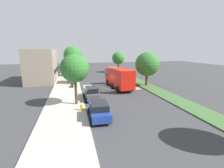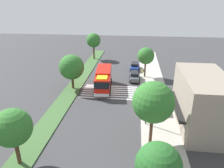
{
  "view_description": "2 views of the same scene",
  "coord_description": "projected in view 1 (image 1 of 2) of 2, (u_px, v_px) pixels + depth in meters",
  "views": [
    {
      "loc": [
        -27.3,
        6.89,
        7.0
      ],
      "look_at": [
        -1.13,
        0.3,
        1.14
      ],
      "focal_mm": 25.42,
      "sensor_mm": 36.0,
      "label": 1
    },
    {
      "loc": [
        36.38,
        4.45,
        16.14
      ],
      "look_at": [
        1.52,
        0.46,
        1.68
      ],
      "focal_mm": 33.92,
      "sensor_mm": 36.0,
      "label": 2
    }
  ],
  "objects": [
    {
      "name": "median_tree_center",
      "position": [
        118.0,
        58.0,
        48.99
      ],
      "size": [
        3.82,
        3.82,
        6.22
      ],
      "color": "#47301E",
      "rests_on": "median_strip"
    },
    {
      "name": "storefront_building",
      "position": [
        42.0,
        66.0,
        35.16
      ],
      "size": [
        11.26,
        6.43,
        7.09
      ],
      "color": "gray",
      "rests_on": "ground_plane"
    },
    {
      "name": "median_strip",
      "position": [
        148.0,
        86.0,
        30.68
      ],
      "size": [
        60.0,
        3.0,
        0.14
      ],
      "primitive_type": "cube",
      "color": "#3D6033",
      "rests_on": "ground_plane"
    },
    {
      "name": "parked_car_west",
      "position": [
        99.0,
        110.0,
        16.47
      ],
      "size": [
        4.63,
        2.24,
        1.73
      ],
      "rotation": [
        0.0,
        0.0,
        -0.04
      ],
      "color": "navy",
      "rests_on": "ground_plane"
    },
    {
      "name": "sidewalk_tree_west",
      "position": [
        73.0,
        55.0,
        40.95
      ],
      "size": [
        4.64,
        4.64,
        7.74
      ],
      "color": "#47301E",
      "rests_on": "sidewalk"
    },
    {
      "name": "fire_hydrant",
      "position": [
        82.0,
        107.0,
        18.29
      ],
      "size": [
        0.28,
        0.28,
        0.7
      ],
      "primitive_type": "cylinder",
      "color": "gold",
      "rests_on": "sidewalk"
    },
    {
      "name": "bench_near_shelter",
      "position": [
        73.0,
        84.0,
        29.78
      ],
      "size": [
        1.6,
        0.5,
        0.9
      ],
      "color": "#2D472D",
      "rests_on": "sidewalk"
    },
    {
      "name": "median_tree_west",
      "position": [
        147.0,
        64.0,
        30.33
      ],
      "size": [
        4.59,
        4.59,
        6.43
      ],
      "color": "#47301E",
      "rests_on": "median_strip"
    },
    {
      "name": "street_lamp",
      "position": [
        75.0,
        64.0,
        37.57
      ],
      "size": [
        0.36,
        0.36,
        6.0
      ],
      "color": "#2D2D30",
      "rests_on": "sidewalk"
    },
    {
      "name": "sidewalk_tree_center",
      "position": [
        73.0,
        60.0,
        48.63
      ],
      "size": [
        3.71,
        3.71,
        5.75
      ],
      "color": "#513823",
      "rests_on": "sidewalk"
    },
    {
      "name": "crosswalk",
      "position": [
        110.0,
        87.0,
        30.22
      ],
      "size": [
        5.85,
        10.06,
        0.01
      ],
      "color": "silver",
      "rests_on": "ground_plane"
    },
    {
      "name": "sidewalk_tree_far_west",
      "position": [
        75.0,
        68.0,
        19.56
      ],
      "size": [
        3.53,
        3.53,
        6.38
      ],
      "color": "#47301E",
      "rests_on": "sidewalk"
    },
    {
      "name": "sidewalk",
      "position": [
        67.0,
        91.0,
        27.07
      ],
      "size": [
        60.0,
        4.92,
        0.14
      ],
      "primitive_type": "cube",
      "color": "#ADA89E",
      "rests_on": "ground_plane"
    },
    {
      "name": "ground_plane",
      "position": [
        112.0,
        89.0,
        29.01
      ],
      "size": [
        120.0,
        120.0,
        0.0
      ],
      "primitive_type": "plane",
      "color": "#38383A"
    },
    {
      "name": "parked_car_mid",
      "position": [
        91.0,
        93.0,
        22.86
      ],
      "size": [
        4.53,
        2.12,
        1.77
      ],
      "rotation": [
        0.0,
        0.0,
        0.03
      ],
      "color": "#474C51",
      "rests_on": "ground_plane"
    },
    {
      "name": "fire_truck",
      "position": [
        118.0,
        77.0,
        29.22
      ],
      "size": [
        9.05,
        3.41,
        3.73
      ],
      "rotation": [
        0.0,
        0.0,
        0.08
      ],
      "color": "red",
      "rests_on": "ground_plane"
    },
    {
      "name": "bus_stop_shelter",
      "position": [
        72.0,
        74.0,
        33.3
      ],
      "size": [
        3.5,
        1.4,
        2.46
      ],
      "color": "#4C4C51",
      "rests_on": "sidewalk"
    }
  ]
}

